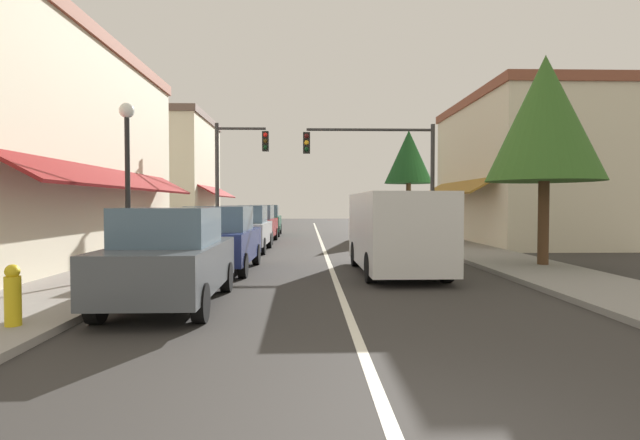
{
  "coord_description": "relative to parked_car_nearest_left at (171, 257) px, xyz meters",
  "views": [
    {
      "loc": [
        -0.69,
        -3.33,
        1.84
      ],
      "look_at": [
        -0.26,
        12.81,
        1.31
      ],
      "focal_mm": 27.95,
      "sensor_mm": 36.0,
      "label": 1
    }
  ],
  "objects": [
    {
      "name": "traffic_signal_left_corner",
      "position": [
        -0.88,
        13.92,
        2.72
      ],
      "size": [
        2.48,
        0.5,
        5.53
      ],
      "color": "#333333",
      "rests_on": "ground"
    },
    {
      "name": "street_lamp_left_near",
      "position": [
        -1.85,
        3.08,
        2.03
      ],
      "size": [
        0.36,
        0.36,
        4.25
      ],
      "color": "black",
      "rests_on": "ground"
    },
    {
      "name": "lane_center_stripe",
      "position": [
        3.14,
        12.33,
        -0.88
      ],
      "size": [
        0.14,
        52.0,
        0.01
      ],
      "primitive_type": "cube",
      "color": "silver",
      "rests_on": "ground"
    },
    {
      "name": "parked_car_nearest_left",
      "position": [
        0.0,
        0.0,
        0.0
      ],
      "size": [
        1.83,
        4.12,
        1.77
      ],
      "rotation": [
        0.0,
        0.0,
        0.01
      ],
      "color": "#4C5156",
      "rests_on": "ground"
    },
    {
      "name": "storefront_left_block",
      "position": [
        -6.3,
        6.33,
        2.64
      ],
      "size": [
        6.61,
        14.2,
        7.03
      ],
      "color": "beige",
      "rests_on": "ground"
    },
    {
      "name": "parked_car_third_left",
      "position": [
        0.08,
        10.29,
        0.0
      ],
      "size": [
        1.82,
        4.12,
        1.77
      ],
      "rotation": [
        0.0,
        0.0,
        -0.01
      ],
      "color": "#B7BABF",
      "rests_on": "ground"
    },
    {
      "name": "ground_plane",
      "position": [
        3.14,
        12.33,
        -0.88
      ],
      "size": [
        80.0,
        80.0,
        0.0
      ],
      "primitive_type": "plane",
      "color": "#33302D"
    },
    {
      "name": "sidewalk_left",
      "position": [
        -2.36,
        12.33,
        -0.82
      ],
      "size": [
        2.6,
        56.0,
        0.12
      ],
      "primitive_type": "cube",
      "color": "gray",
      "rests_on": "ground"
    },
    {
      "name": "tree_right_near",
      "position": [
        9.16,
        4.9,
        3.35
      ],
      "size": [
        3.22,
        3.22,
        6.01
      ],
      "color": "#4C331E",
      "rests_on": "ground"
    },
    {
      "name": "storefront_right_block",
      "position": [
        12.52,
        14.33,
        2.52
      ],
      "size": [
        6.47,
        10.2,
        6.79
      ],
      "color": "beige",
      "rests_on": "ground"
    },
    {
      "name": "sidewalk_right",
      "position": [
        8.64,
        12.33,
        -0.82
      ],
      "size": [
        2.6,
        56.0,
        0.12
      ],
      "primitive_type": "cube",
      "color": "gray",
      "rests_on": "ground"
    },
    {
      "name": "parked_car_far_left",
      "position": [
        0.06,
        14.76,
        0.0
      ],
      "size": [
        1.85,
        4.13,
        1.77
      ],
      "rotation": [
        0.0,
        0.0,
        -0.02
      ],
      "color": "maroon",
      "rests_on": "ground"
    },
    {
      "name": "parked_car_second_left",
      "position": [
        0.11,
        4.65,
        0.0
      ],
      "size": [
        1.85,
        4.13,
        1.77
      ],
      "rotation": [
        0.0,
        0.0,
        -0.02
      ],
      "color": "navy",
      "rests_on": "ground"
    },
    {
      "name": "traffic_signal_mast_arm",
      "position": [
        5.86,
        12.55,
        2.8
      ],
      "size": [
        5.73,
        0.5,
        5.3
      ],
      "color": "#333333",
      "rests_on": "ground"
    },
    {
      "name": "parked_car_distant_left",
      "position": [
        0.05,
        19.85,
        0.0
      ],
      "size": [
        1.83,
        4.12,
        1.77
      ],
      "rotation": [
        0.0,
        0.0,
        0.01
      ],
      "color": "#0F4C33",
      "rests_on": "ground"
    },
    {
      "name": "fire_hydrant",
      "position": [
        -1.69,
        -1.92,
        -0.33
      ],
      "size": [
        0.22,
        0.22,
        0.87
      ],
      "color": "gold",
      "rests_on": "ground"
    },
    {
      "name": "tree_right_far",
      "position": [
        8.77,
        21.73,
        3.83
      ],
      "size": [
        2.99,
        2.99,
        6.39
      ],
      "color": "#4C331E",
      "rests_on": "ground"
    },
    {
      "name": "storefront_far_left",
      "position": [
        -5.96,
        22.33,
        2.76
      ],
      "size": [
        5.92,
        8.2,
        7.27
      ],
      "color": "beige",
      "rests_on": "ground"
    },
    {
      "name": "van_in_lane",
      "position": [
        4.8,
        4.06,
        0.27
      ],
      "size": [
        2.06,
        5.21,
        2.12
      ],
      "rotation": [
        0.0,
        0.0,
        0.01
      ],
      "color": "silver",
      "rests_on": "ground"
    }
  ]
}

